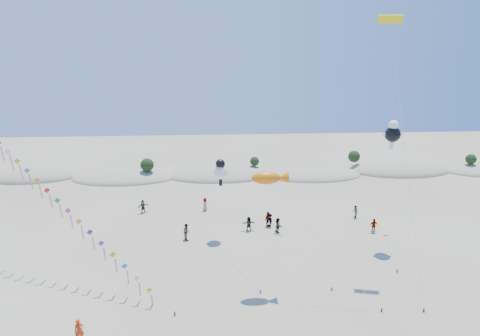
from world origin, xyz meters
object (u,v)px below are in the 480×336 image
object	(u,v)px
kite_train	(29,173)
parafoil_kite	(391,26)
fish_kite	(270,178)
flyer_foreground	(79,331)

from	to	relation	value
kite_train	parafoil_kite	bearing A→B (deg)	-0.25
parafoil_kite	kite_train	bearing A→B (deg)	179.75
fish_kite	parafoil_kite	xyz separation A→B (m)	(11.15, 4.46, 12.56)
parafoil_kite	flyer_foreground	distance (m)	35.66
parafoil_kite	flyer_foreground	size ratio (longest dim) A/B	12.78
fish_kite	flyer_foreground	world-z (taller)	fish_kite
flyer_foreground	kite_train	bearing A→B (deg)	94.34
kite_train	parafoil_kite	world-z (taller)	parafoil_kite
kite_train	flyer_foreground	xyz separation A→B (m)	(7.27, -11.55, -8.60)
kite_train	parafoil_kite	xyz separation A→B (m)	(33.18, -0.15, 13.09)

